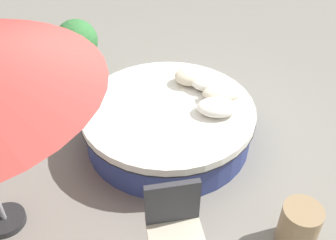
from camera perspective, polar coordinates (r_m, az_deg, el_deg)
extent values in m
plane|color=gray|center=(5.46, 0.00, -2.68)|extent=(16.00, 16.00, 0.00)
cylinder|color=navy|center=(5.32, 0.00, -0.92)|extent=(2.20, 2.20, 0.44)
cylinder|color=black|center=(5.18, 0.00, 0.95)|extent=(2.28, 2.28, 0.02)
cylinder|color=silver|center=(5.14, 0.00, 1.43)|extent=(2.27, 2.27, 0.11)
ellipsoid|color=white|center=(4.99, 7.10, 1.84)|extent=(0.51, 0.36, 0.18)
ellipsoid|color=beige|center=(5.22, 7.60, 3.73)|extent=(0.49, 0.28, 0.20)
ellipsoid|color=white|center=(5.43, 6.16, 5.44)|extent=(0.55, 0.38, 0.20)
ellipsoid|color=beige|center=(5.51, 3.32, 6.25)|extent=(0.46, 0.36, 0.22)
cylinder|color=#333338|center=(4.19, 3.68, -15.92)|extent=(0.04, 0.04, 0.42)
cylinder|color=#333338|center=(4.14, -2.51, -16.86)|extent=(0.04, 0.04, 0.42)
cube|color=beige|center=(3.84, 1.27, -16.91)|extent=(0.61, 0.60, 0.06)
cube|color=#333338|center=(3.75, 0.64, -11.77)|extent=(0.52, 0.17, 0.50)
cylinder|color=#262628|center=(4.83, -22.39, -13.19)|extent=(0.44, 0.44, 0.08)
cylinder|color=gray|center=(6.86, -12.49, 7.73)|extent=(0.38, 0.38, 0.34)
sphere|color=#387A3D|center=(6.64, -13.03, 11.10)|extent=(0.68, 0.68, 0.68)
cylinder|color=#997A56|center=(4.38, 18.33, -14.27)|extent=(0.41, 0.41, 0.51)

